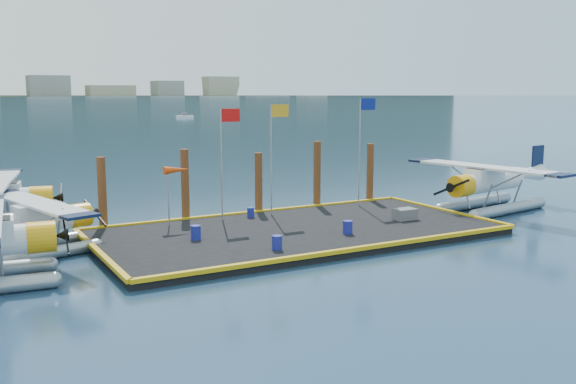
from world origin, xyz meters
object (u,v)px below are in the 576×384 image
(drum_3, at_px, (277,243))
(piling_3, at_px, (317,176))
(flagpole_blue, at_px, (362,135))
(seaplane_d, at_px, (488,185))
(seaplane_b, at_px, (31,226))
(piling_4, at_px, (370,175))
(windsock, at_px, (177,171))
(flagpole_red, at_px, (225,146))
(piling_2, at_px, (259,185))
(drum_1, at_px, (348,227))
(drum_5, at_px, (251,212))
(drum_0, at_px, (196,232))
(piling_1, at_px, (185,187))
(crate, at_px, (405,214))
(flagpole_yellow, at_px, (274,142))
(piling_0, at_px, (102,196))

(drum_3, relative_size, piling_3, 0.15)
(flagpole_blue, bearing_deg, seaplane_d, -28.60)
(seaplane_b, xyz_separation_m, piling_4, (20.90, 3.16, 0.59))
(windsock, bearing_deg, piling_3, 9.53)
(flagpole_red, distance_m, flagpole_blue, 8.99)
(seaplane_d, distance_m, flagpole_red, 16.45)
(piling_2, bearing_deg, flagpole_blue, -14.48)
(flagpole_red, distance_m, piling_3, 7.33)
(flagpole_red, xyz_separation_m, piling_4, (10.79, 1.60, -2.40))
(seaplane_d, relative_size, drum_1, 16.34)
(seaplane_d, distance_m, windsock, 18.95)
(seaplane_d, distance_m, piling_4, 7.30)
(flagpole_blue, xyz_separation_m, piling_4, (1.80, 1.60, -2.69))
(drum_1, xyz_separation_m, drum_5, (-2.33, 6.09, -0.06))
(drum_1, bearing_deg, seaplane_b, 161.90)
(piling_4, bearing_deg, seaplane_b, -171.40)
(drum_0, relative_size, piling_1, 0.16)
(windsock, xyz_separation_m, piling_1, (1.03, 1.60, -1.13))
(drum_5, height_order, crate, crate)
(piling_1, bearing_deg, seaplane_d, -16.87)
(drum_1, height_order, crate, drum_1)
(piling_4, bearing_deg, seaplane_d, -46.73)
(piling_2, bearing_deg, windsock, -163.85)
(flagpole_red, xyz_separation_m, flagpole_blue, (8.99, -0.00, 0.29))
(drum_1, bearing_deg, flagpole_yellow, 97.62)
(drum_0, distance_m, drum_5, 5.85)
(flagpole_red, relative_size, piling_4, 1.50)
(flagpole_blue, bearing_deg, drum_5, -179.85)
(seaplane_b, xyz_separation_m, piling_1, (8.40, 3.16, 0.69))
(flagpole_yellow, bearing_deg, drum_1, -82.38)
(seaplane_d, relative_size, piling_0, 2.69)
(seaplane_d, xyz_separation_m, flagpole_red, (-15.79, 3.71, 2.74))
(drum_3, height_order, drum_5, drum_3)
(piling_3, bearing_deg, windsock, -170.47)
(drum_0, distance_m, crate, 11.73)
(drum_3, height_order, piling_1, piling_1)
(drum_1, relative_size, flagpole_blue, 0.10)
(flagpole_blue, distance_m, piling_0, 15.51)
(seaplane_b, distance_m, crate, 18.94)
(piling_2, bearing_deg, drum_5, -128.99)
(seaplane_b, distance_m, piling_4, 21.15)
(drum_3, bearing_deg, piling_4, 37.49)
(flagpole_blue, height_order, windsock, flagpole_blue)
(seaplane_d, distance_m, drum_1, 12.25)
(drum_1, distance_m, piling_0, 12.71)
(windsock, bearing_deg, flagpole_blue, -0.00)
(flagpole_red, xyz_separation_m, piling_1, (-1.71, 1.60, -2.30))
(drum_0, xyz_separation_m, crate, (11.68, -1.06, -0.04))
(drum_3, relative_size, crate, 0.53)
(drum_5, height_order, piling_1, piling_1)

